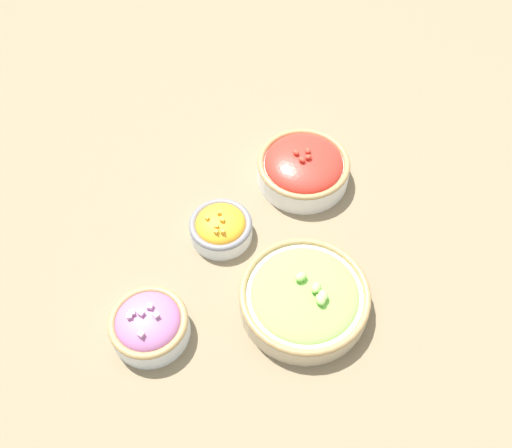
{
  "coord_description": "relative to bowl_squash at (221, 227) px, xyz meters",
  "views": [
    {
      "loc": [
        -0.55,
        -0.12,
        0.84
      ],
      "look_at": [
        0.0,
        0.0,
        0.03
      ],
      "focal_mm": 40.0,
      "sensor_mm": 36.0,
      "label": 1
    }
  ],
  "objects": [
    {
      "name": "ground_plane",
      "position": [
        0.02,
        -0.06,
        -0.02
      ],
      "size": [
        3.0,
        3.0,
        0.0
      ],
      "primitive_type": "plane",
      "color": "#75664C"
    },
    {
      "name": "bowl_cherry_tomatoes",
      "position": [
        0.16,
        -0.12,
        0.01
      ],
      "size": [
        0.17,
        0.17,
        0.08
      ],
      "color": "white",
      "rests_on": "ground_plane"
    },
    {
      "name": "bowl_squash",
      "position": [
        0.0,
        0.0,
        0.0
      ],
      "size": [
        0.11,
        0.11,
        0.06
      ],
      "color": "silver",
      "rests_on": "ground_plane"
    },
    {
      "name": "bowl_red_onion",
      "position": [
        -0.21,
        0.06,
        0.01
      ],
      "size": [
        0.12,
        0.12,
        0.07
      ],
      "color": "silver",
      "rests_on": "ground_plane"
    },
    {
      "name": "bowl_lettuce",
      "position": [
        -0.1,
        -0.17,
        0.0
      ],
      "size": [
        0.21,
        0.21,
        0.06
      ],
      "color": "beige",
      "rests_on": "ground_plane"
    }
  ]
}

